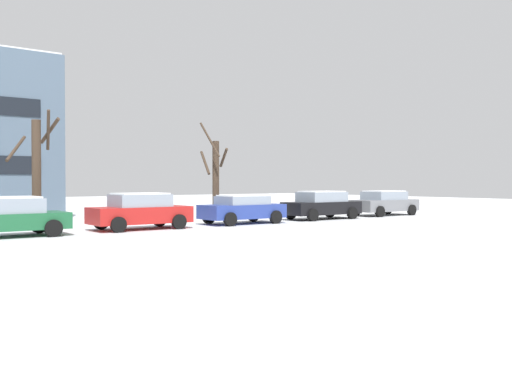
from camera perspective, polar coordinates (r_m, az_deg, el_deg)
name	(u,v)px	position (r m, az deg, el deg)	size (l,w,h in m)	color
parked_car_green	(8,217)	(22.39, -24.00, -2.31)	(4.13, 2.16, 1.49)	#1E6038
parked_car_red	(140,211)	(24.24, -11.76, -1.91)	(4.22, 2.08, 1.55)	red
parked_car_blue	(242,209)	(26.86, -1.40, -1.73)	(4.10, 2.08, 1.40)	#283D93
parked_car_black	(322,205)	(30.27, 6.74, -1.32)	(4.48, 2.00, 1.53)	black
parked_car_gray	(384,203)	(34.26, 12.96, -1.08)	(4.42, 2.08, 1.49)	slate
tree_far_mid	(37,169)	(25.69, -21.52, 2.18)	(2.20, 1.96, 5.10)	#423326
tree_far_right	(215,177)	(29.62, -4.18, 1.55)	(1.46, 1.60, 5.14)	#423326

